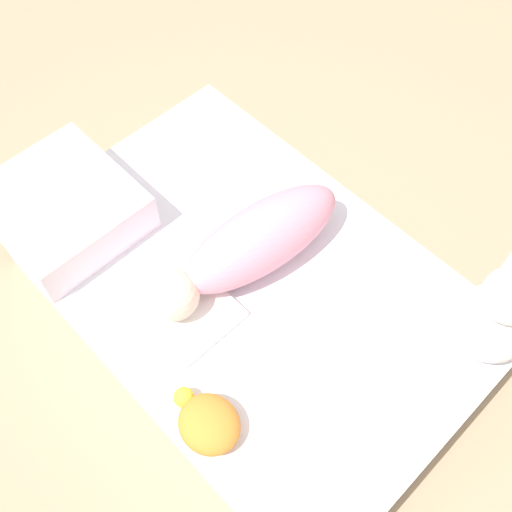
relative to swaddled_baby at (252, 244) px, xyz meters
name	(u,v)px	position (x,y,z in m)	size (l,w,h in m)	color
ground_plane	(250,312)	(-0.03, 0.04, -0.28)	(12.00, 12.00, 0.00)	#9E8466
bed_mattress	(250,295)	(-0.03, 0.04, -0.18)	(1.19, 0.78, 0.19)	white
burp_cloth	(186,310)	(0.01, 0.21, -0.07)	(0.23, 0.20, 0.02)	white
swaddled_baby	(252,244)	(0.00, 0.00, 0.00)	(0.22, 0.56, 0.17)	pink
pillow	(63,208)	(0.43, 0.27, -0.02)	(0.36, 0.34, 0.12)	white
bunny_plush	(497,316)	(-0.53, -0.24, 0.04)	(0.18, 0.18, 0.36)	white
turtle_plush	(207,422)	(-0.24, 0.36, -0.05)	(0.18, 0.13, 0.07)	orange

